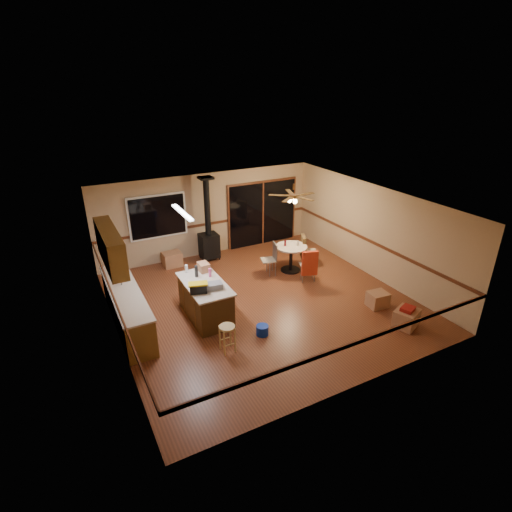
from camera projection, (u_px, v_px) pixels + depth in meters
floor at (261, 301)px, 10.17m from camera, size 7.00×7.00×0.00m
ceiling at (262, 203)px, 9.11m from camera, size 7.00×7.00×0.00m
wall_back at (208, 214)px, 12.47m from camera, size 7.00×0.00×7.00m
wall_front at (359, 329)px, 6.82m from camera, size 7.00×0.00×7.00m
wall_left at (112, 287)px, 8.16m from camera, size 0.00×7.00×7.00m
wall_right at (372, 231)px, 11.12m from camera, size 0.00×7.00×7.00m
chair_rail at (262, 266)px, 9.76m from camera, size 7.00×7.00×0.08m
window at (158, 216)px, 11.67m from camera, size 1.72×0.10×1.32m
sliding_door at (263, 214)px, 13.34m from camera, size 2.52×0.10×2.10m
lower_cabinets at (127, 309)px, 9.05m from camera, size 0.60×3.00×0.86m
countertop at (124, 291)px, 8.86m from camera, size 0.64×3.04×0.04m
upper_cabinets at (110, 247)px, 8.55m from camera, size 0.35×2.00×0.80m
kitchen_island at (205, 300)px, 9.35m from camera, size 0.88×1.68×0.90m
wood_stove at (209, 237)px, 12.25m from camera, size 0.55×0.50×2.52m
ceiling_fan at (293, 198)px, 10.89m from camera, size 0.24×0.24×0.55m
fluorescent_strip at (182, 212)px, 8.60m from camera, size 0.10×1.20×0.04m
toolbox_grey at (212, 286)px, 8.89m from camera, size 0.48×0.30×0.14m
toolbox_black at (198, 289)px, 8.72m from camera, size 0.41×0.29×0.20m
toolbox_yellow_lid at (198, 284)px, 8.67m from camera, size 0.47×0.33×0.03m
box_on_island at (204, 267)px, 9.70m from camera, size 0.24×0.32×0.21m
bottle_dark at (196, 271)px, 9.40m from camera, size 0.09×0.09×0.29m
bottle_pink at (210, 273)px, 9.42m from camera, size 0.08×0.08×0.21m
bottle_white at (186, 269)px, 9.63m from camera, size 0.09×0.09×0.20m
bar_stool at (227, 338)px, 8.23m from camera, size 0.37×0.37×0.60m
blue_bucket at (262, 330)px, 8.82m from camera, size 0.32×0.32×0.23m
dining_table at (291, 254)px, 11.58m from camera, size 0.91×0.91×0.78m
glass_red at (285, 243)px, 11.46m from camera, size 0.08×0.08×0.17m
glass_cream at (298, 243)px, 11.49m from camera, size 0.08×0.08×0.15m
chair_left at (272, 255)px, 11.37m from camera, size 0.49×0.49×0.51m
chair_near at (309, 263)px, 10.87m from camera, size 0.55×0.57×0.70m
chair_right at (304, 247)px, 11.89m from camera, size 0.59×0.57×0.70m
box_under_window at (172, 259)px, 12.00m from camera, size 0.55×0.45×0.44m
box_corner_a at (406, 318)px, 9.09m from camera, size 0.67×0.62×0.41m
box_corner_b at (378, 299)px, 9.89m from camera, size 0.51×0.45×0.38m
box_small_red at (408, 309)px, 8.99m from camera, size 0.38×0.35×0.08m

